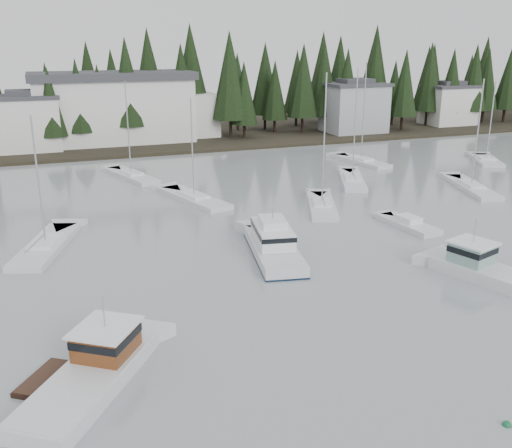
{
  "coord_description": "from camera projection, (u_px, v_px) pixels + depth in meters",
  "views": [
    {
      "loc": [
        -16.18,
        -11.49,
        15.88
      ],
      "look_at": [
        -1.49,
        27.54,
        2.5
      ],
      "focal_mm": 40.0,
      "sensor_mm": 36.0,
      "label": 1
    }
  ],
  "objects": [
    {
      "name": "harbor_inn",
      "position": [
        127.0,
        108.0,
        91.13
      ],
      "size": [
        29.5,
        11.5,
        10.9
      ],
      "color": "silver",
      "rests_on": "ground"
    },
    {
      "name": "house_west",
      "position": [
        27.0,
        122.0,
        83.46
      ],
      "size": [
        9.54,
        7.42,
        8.75
      ],
      "color": "silver",
      "rests_on": "ground"
    },
    {
      "name": "lobster_boat_brown",
      "position": [
        92.0,
        373.0,
        27.64
      ],
      "size": [
        7.84,
        9.31,
        4.56
      ],
      "rotation": [
        0.0,
        0.0,
        0.96
      ],
      "color": "silver",
      "rests_on": "ground"
    },
    {
      "name": "conifer_treeline",
      "position": [
        144.0,
        139.0,
        97.15
      ],
      "size": [
        200.0,
        22.0,
        20.0
      ],
      "primitive_type": null,
      "color": "black",
      "rests_on": "ground"
    },
    {
      "name": "cabin_cruiser_center",
      "position": [
        273.0,
        246.0,
        44.38
      ],
      "size": [
        5.1,
        10.7,
        4.42
      ],
      "rotation": [
        0.0,
        0.0,
        1.38
      ],
      "color": "silver",
      "rests_on": "ground"
    },
    {
      "name": "sailboat_0",
      "position": [
        322.0,
        207.0,
        56.91
      ],
      "size": [
        6.04,
        9.86,
        13.68
      ],
      "rotation": [
        0.0,
        0.0,
        1.18
      ],
      "color": "silver",
      "rests_on": "ground"
    },
    {
      "name": "far_shore_land",
      "position": [
        133.0,
        130.0,
        106.96
      ],
      "size": [
        240.0,
        54.0,
        1.0
      ],
      "primitive_type": "cube",
      "color": "black",
      "rests_on": "ground"
    },
    {
      "name": "mooring_buoy_green",
      "position": [
        507.0,
        425.0,
        24.72
      ],
      "size": [
        0.41,
        0.41,
        0.41
      ],
      "primitive_type": "sphere",
      "color": "#145933",
      "rests_on": "ground"
    },
    {
      "name": "house_east_b",
      "position": [
        449.0,
        104.0,
        109.91
      ],
      "size": [
        9.54,
        7.42,
        8.25
      ],
      "color": "silver",
      "rests_on": "ground"
    },
    {
      "name": "sailboat_3",
      "position": [
        352.0,
        181.0,
        67.52
      ],
      "size": [
        6.73,
        10.69,
        13.59
      ],
      "rotation": [
        0.0,
        0.0,
        1.14
      ],
      "color": "silver",
      "rests_on": "ground"
    },
    {
      "name": "sailboat_8",
      "position": [
        486.0,
        162.0,
        78.65
      ],
      "size": [
        6.34,
        8.56,
        11.43
      ],
      "rotation": [
        0.0,
        0.0,
        1.09
      ],
      "color": "silver",
      "rests_on": "ground"
    },
    {
      "name": "runabout_1",
      "position": [
        408.0,
        226.0,
        51.09
      ],
      "size": [
        2.87,
        6.67,
        1.42
      ],
      "rotation": [
        0.0,
        0.0,
        1.68
      ],
      "color": "silver",
      "rests_on": "ground"
    },
    {
      "name": "sailboat_2",
      "position": [
        471.0,
        189.0,
        64.19
      ],
      "size": [
        5.68,
        11.18,
        12.64
      ],
      "rotation": [
        0.0,
        0.0,
        1.27
      ],
      "color": "silver",
      "rests_on": "ground"
    },
    {
      "name": "house_east_a",
      "position": [
        354.0,
        107.0,
        100.6
      ],
      "size": [
        10.6,
        8.48,
        9.25
      ],
      "color": "#999EA0",
      "rests_on": "ground"
    },
    {
      "name": "sailboat_10",
      "position": [
        131.0,
        177.0,
        69.69
      ],
      "size": [
        5.46,
        10.75,
        12.08
      ],
      "rotation": [
        0.0,
        0.0,
        1.87
      ],
      "color": "silver",
      "rests_on": "ground"
    },
    {
      "name": "sailboat_5",
      "position": [
        46.0,
        248.0,
        45.8
      ],
      "size": [
        6.07,
        10.76,
        11.17
      ],
      "rotation": [
        0.0,
        0.0,
        1.23
      ],
      "color": "silver",
      "rests_on": "ground"
    },
    {
      "name": "lobster_boat_teal",
      "position": [
        487.0,
        272.0,
        39.75
      ],
      "size": [
        5.36,
        8.91,
        4.68
      ],
      "rotation": [
        0.0,
        0.0,
        1.88
      ],
      "color": "silver",
      "rests_on": "ground"
    },
    {
      "name": "sailboat_6",
      "position": [
        361.0,
        162.0,
        78.11
      ],
      "size": [
        4.11,
        10.17,
        13.86
      ],
      "rotation": [
        0.0,
        0.0,
        1.72
      ],
      "color": "silver",
      "rests_on": "ground"
    },
    {
      "name": "sailboat_7",
      "position": [
        194.0,
        200.0,
        59.7
      ],
      "size": [
        5.67,
        11.14,
        11.13
      ],
      "rotation": [
        0.0,
        0.0,
        1.86
      ],
      "color": "silver",
      "rests_on": "ground"
    }
  ]
}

